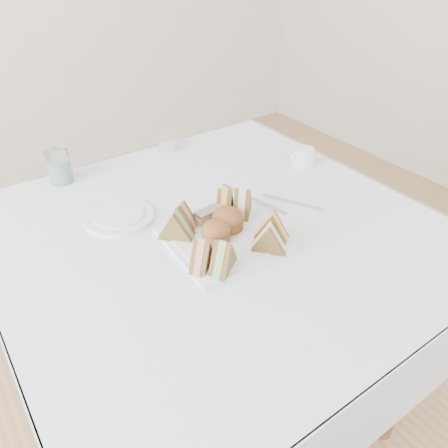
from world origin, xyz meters
TOP-DOWN VIEW (x-y plane):
  - floor at (0.00, 0.00)m, footprint 4.00×4.00m
  - table at (0.00, 0.00)m, footprint 0.90×0.90m
  - tablecloth at (0.00, 0.00)m, footprint 1.02×1.02m
  - serving_plate at (-0.02, -0.06)m, footprint 0.26×0.26m
  - sandwich_fl_a at (-0.11, -0.11)m, footprint 0.08×0.07m
  - sandwich_fl_b at (-0.08, -0.14)m, footprint 0.09×0.08m
  - sandwich_fr_a at (0.07, -0.12)m, footprint 0.08×0.09m
  - sandwich_fr_b at (0.04, -0.15)m, footprint 0.08×0.08m
  - sandwich_bl_a at (-0.10, 0.01)m, footprint 0.09×0.09m
  - sandwich_bl_b at (-0.07, 0.04)m, footprint 0.07×0.08m
  - sandwich_br_a at (0.08, -0.00)m, footprint 0.09×0.09m
  - sandwich_br_b at (0.05, 0.03)m, footprint 0.08×0.08m
  - scone_left at (-0.03, -0.05)m, footprint 0.07×0.07m
  - scone_right at (0.01, -0.03)m, footprint 0.09×0.09m
  - pastry_slice at (-0.01, 0.02)m, footprint 0.07×0.04m
  - side_plate at (-0.18, 0.18)m, footprint 0.20×0.20m
  - water_glass at (-0.23, 0.45)m, footprint 0.08×0.08m
  - tea_strainer at (0.12, 0.46)m, footprint 0.07×0.07m
  - knife at (0.23, -0.02)m, footprint 0.09×0.16m
  - fork at (0.16, 0.03)m, footprint 0.05×0.19m
  - creamer_jug at (0.40, 0.12)m, footprint 0.07×0.07m

SIDE VIEW (x-z plane):
  - floor at x=0.00m, z-range 0.00..0.00m
  - table at x=0.00m, z-range 0.00..0.74m
  - tablecloth at x=0.00m, z-range 0.74..0.75m
  - knife at x=0.23m, z-range 0.75..0.75m
  - fork at x=0.16m, z-range 0.75..0.75m
  - side_plate at x=-0.18m, z-range 0.75..0.76m
  - serving_plate at x=-0.02m, z-range 0.75..0.76m
  - tea_strainer at x=0.12m, z-range 0.75..0.79m
  - creamer_jug at x=0.40m, z-range 0.75..0.80m
  - pastry_slice at x=-0.01m, z-range 0.76..0.79m
  - scone_left at x=-0.03m, z-range 0.76..0.80m
  - scone_right at x=0.01m, z-range 0.76..0.81m
  - sandwich_bl_b at x=-0.07m, z-range 0.76..0.82m
  - sandwich_br_b at x=0.05m, z-range 0.76..0.83m
  - sandwich_fl_a at x=-0.11m, z-range 0.76..0.83m
  - water_glass at x=-0.23m, z-range 0.75..0.84m
  - sandwich_fr_a at x=0.07m, z-range 0.76..0.83m
  - sandwich_fr_b at x=0.04m, z-range 0.76..0.83m
  - sandwich_fl_b at x=-0.08m, z-range 0.76..0.83m
  - sandwich_br_a at x=0.08m, z-range 0.76..0.83m
  - sandwich_bl_a at x=-0.10m, z-range 0.76..0.83m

